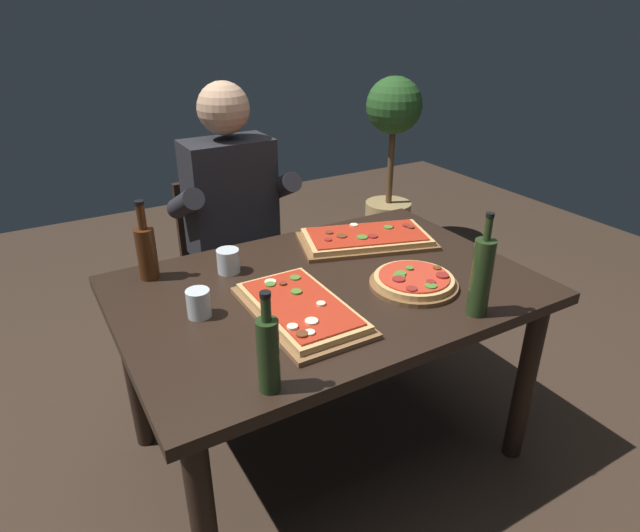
# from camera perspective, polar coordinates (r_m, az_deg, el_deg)

# --- Properties ---
(ground_plane) EXTENTS (6.40, 6.40, 0.00)m
(ground_plane) POSITION_cam_1_polar(r_m,az_deg,el_deg) (2.30, 0.66, -18.48)
(ground_plane) COLOR #38281E
(dining_table) EXTENTS (1.40, 0.96, 0.74)m
(dining_table) POSITION_cam_1_polar(r_m,az_deg,el_deg) (1.90, 0.76, -4.50)
(dining_table) COLOR black
(dining_table) RESTS_ON ground_plane
(pizza_rectangular_front) EXTENTS (0.59, 0.43, 0.05)m
(pizza_rectangular_front) POSITION_cam_1_polar(r_m,az_deg,el_deg) (2.18, 4.92, 2.91)
(pizza_rectangular_front) COLOR brown
(pizza_rectangular_front) RESTS_ON dining_table
(pizza_rectangular_left) EXTENTS (0.28, 0.49, 0.05)m
(pizza_rectangular_left) POSITION_cam_1_polar(r_m,az_deg,el_deg) (1.68, -2.06, -4.50)
(pizza_rectangular_left) COLOR brown
(pizza_rectangular_left) RESTS_ON dining_table
(pizza_round_far) EXTENTS (0.30, 0.30, 0.05)m
(pizza_round_far) POSITION_cam_1_polar(r_m,az_deg,el_deg) (1.86, 9.88, -1.61)
(pizza_round_far) COLOR brown
(pizza_round_far) RESTS_ON dining_table
(wine_bottle_dark) EXTENTS (0.06, 0.06, 0.33)m
(wine_bottle_dark) POSITION_cam_1_polar(r_m,az_deg,el_deg) (1.70, 16.68, -1.01)
(wine_bottle_dark) COLOR #233819
(wine_bottle_dark) RESTS_ON dining_table
(oil_bottle_amber) EXTENTS (0.06, 0.06, 0.28)m
(oil_bottle_amber) POSITION_cam_1_polar(r_m,az_deg,el_deg) (1.33, -5.50, -9.09)
(oil_bottle_amber) COLOR #233819
(oil_bottle_amber) RESTS_ON dining_table
(vinegar_bottle_green) EXTENTS (0.07, 0.07, 0.28)m
(vinegar_bottle_green) POSITION_cam_1_polar(r_m,az_deg,el_deg) (1.95, -17.88, 1.58)
(vinegar_bottle_green) COLOR #47230F
(vinegar_bottle_green) RESTS_ON dining_table
(tumbler_near_camera) EXTENTS (0.07, 0.07, 0.09)m
(tumbler_near_camera) POSITION_cam_1_polar(r_m,az_deg,el_deg) (1.70, -12.71, -3.87)
(tumbler_near_camera) COLOR silver
(tumbler_near_camera) RESTS_ON dining_table
(tumbler_far_side) EXTENTS (0.08, 0.08, 0.09)m
(tumbler_far_side) POSITION_cam_1_polar(r_m,az_deg,el_deg) (1.95, -9.66, 0.38)
(tumbler_far_side) COLOR silver
(tumbler_far_side) RESTS_ON dining_table
(diner_chair) EXTENTS (0.44, 0.44, 0.87)m
(diner_chair) POSITION_cam_1_polar(r_m,az_deg,el_deg) (2.65, -9.54, 0.52)
(diner_chair) COLOR black
(diner_chair) RESTS_ON ground_plane
(seated_diner) EXTENTS (0.53, 0.41, 1.33)m
(seated_diner) POSITION_cam_1_polar(r_m,az_deg,el_deg) (2.45, -8.94, 4.90)
(seated_diner) COLOR #23232D
(seated_diner) RESTS_ON ground_plane
(potted_plant_corner) EXTENTS (0.38, 0.38, 1.18)m
(potted_plant_corner) POSITION_cam_1_polar(r_m,az_deg,el_deg) (3.91, 7.57, 11.97)
(potted_plant_corner) COLOR tan
(potted_plant_corner) RESTS_ON ground_plane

